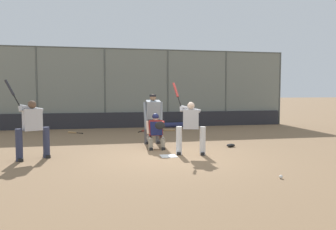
% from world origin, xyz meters
% --- Properties ---
extents(ground_plane, '(160.00, 160.00, 0.00)m').
position_xyz_m(ground_plane, '(0.00, 0.00, 0.00)').
color(ground_plane, '#846647').
extents(home_plate_marker, '(0.43, 0.43, 0.01)m').
position_xyz_m(home_plate_marker, '(0.00, 0.00, 0.01)').
color(home_plate_marker, white).
rests_on(home_plate_marker, ground_plane).
extents(backstop_fence, '(15.50, 0.08, 3.84)m').
position_xyz_m(backstop_fence, '(0.00, -7.47, 2.01)').
color(backstop_fence, '#515651').
rests_on(backstop_fence, ground_plane).
extents(padding_wall, '(15.11, 0.18, 0.74)m').
position_xyz_m(padding_wall, '(0.00, -7.37, 0.37)').
color(padding_wall, '#28282D').
rests_on(padding_wall, ground_plane).
extents(bleachers_beyond, '(10.80, 2.50, 1.48)m').
position_xyz_m(bleachers_beyond, '(-0.46, -9.97, 0.48)').
color(bleachers_beyond, slate).
rests_on(bleachers_beyond, ground_plane).
extents(batter_at_plate, '(0.82, 0.81, 2.01)m').
position_xyz_m(batter_at_plate, '(-0.65, -0.12, 0.79)').
color(batter_at_plate, silver).
rests_on(batter_at_plate, ground_plane).
extents(catcher_behind_plate, '(0.57, 0.67, 1.09)m').
position_xyz_m(catcher_behind_plate, '(0.13, -1.21, 0.56)').
color(catcher_behind_plate, gray).
rests_on(catcher_behind_plate, ground_plane).
extents(umpire_home, '(0.68, 0.42, 1.67)m').
position_xyz_m(umpire_home, '(0.07, -2.19, 0.89)').
color(umpire_home, '#4C4C51').
rests_on(umpire_home, ground_plane).
extents(batter_on_deck, '(1.10, 0.61, 2.06)m').
position_xyz_m(batter_on_deck, '(3.52, -0.34, 0.83)').
color(batter_on_deck, '#2D334C').
rests_on(batter_on_deck, ground_plane).
extents(spare_bat_near_backstop, '(0.88, 0.34, 0.07)m').
position_xyz_m(spare_bat_near_backstop, '(-1.16, -5.63, 0.03)').
color(spare_bat_near_backstop, black).
rests_on(spare_bat_near_backstop, ground_plane).
extents(spare_bat_by_padding, '(0.50, 0.80, 0.07)m').
position_xyz_m(spare_bat_by_padding, '(-0.09, -5.71, 0.03)').
color(spare_bat_by_padding, black).
rests_on(spare_bat_by_padding, ground_plane).
extents(spare_bat_third_base_side, '(0.65, 0.66, 0.07)m').
position_xyz_m(spare_bat_third_base_side, '(2.90, -5.66, 0.03)').
color(spare_bat_third_base_side, black).
rests_on(spare_bat_third_base_side, ground_plane).
extents(fielding_glove_on_dirt, '(0.28, 0.21, 0.10)m').
position_xyz_m(fielding_glove_on_dirt, '(-2.24, -1.07, 0.05)').
color(fielding_glove_on_dirt, black).
rests_on(fielding_glove_on_dirt, ground_plane).
extents(baseball_loose, '(0.07, 0.07, 0.07)m').
position_xyz_m(baseball_loose, '(-1.74, 2.70, 0.04)').
color(baseball_loose, white).
rests_on(baseball_loose, ground_plane).
extents(equipment_bag_dugout_side, '(1.23, 0.25, 0.25)m').
position_xyz_m(equipment_bag_dugout_side, '(-1.79, -6.98, 0.12)').
color(equipment_bag_dugout_side, navy).
rests_on(equipment_bag_dugout_side, ground_plane).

